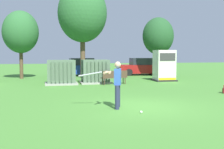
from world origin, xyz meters
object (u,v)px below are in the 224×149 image
park_bench (115,76)px  parked_car_leftmost (80,67)px  transformer_west (61,72)px  transformer_mid_west (95,72)px  batter (116,82)px  sports_ball (141,112)px  parked_car_left_of_center (141,67)px  generator_enclosure (164,66)px

park_bench → parked_car_leftmost: 8.14m
transformer_west → park_bench: 3.56m
transformer_west → park_bench: bearing=-14.1°
transformer_mid_west → batter: bearing=-94.5°
park_bench → sports_ball: bearing=-97.6°
park_bench → batter: batter is taller
parked_car_leftmost → sports_ball: bearing=-89.4°
parked_car_left_of_center → parked_car_leftmost: bearing=175.5°
sports_ball → parked_car_leftmost: size_ratio=0.02×
sports_ball → parked_car_left_of_center: bearing=71.5°
transformer_west → parked_car_leftmost: bearing=73.8°
transformer_west → batter: size_ratio=1.21×
transformer_west → parked_car_left_of_center: (7.80, 6.71, -0.04)m
batter → parked_car_left_of_center: 16.69m
transformer_west → sports_ball: 10.16m
transformer_mid_west → sports_ball: (-0.08, -10.09, -0.74)m
parked_car_leftmost → parked_car_left_of_center: size_ratio=1.00×
transformer_mid_west → park_bench: bearing=-43.9°
transformer_west → parked_car_leftmost: 7.45m
parked_car_leftmost → parked_car_left_of_center: same height
sports_ball → generator_enclosure: bearing=63.1°
transformer_mid_west → parked_car_left_of_center: size_ratio=0.49×
generator_enclosure → batter: generator_enclosure is taller
transformer_mid_west → parked_car_leftmost: same height
generator_enclosure → batter: size_ratio=1.32×
generator_enclosure → parked_car_leftmost: 8.52m
sports_ball → parked_car_leftmost: bearing=90.6°
generator_enclosure → parked_car_left_of_center: bearing=88.3°
generator_enclosure → batter: bearing=-122.3°
transformer_west → generator_enclosure: (7.62, 0.70, 0.35)m
park_bench → parked_car_left_of_center: size_ratio=0.43×
sports_ball → parked_car_left_of_center: parked_car_left_of_center is taller
transformer_mid_west → sports_ball: bearing=-90.5°
sports_ball → parked_car_left_of_center: 17.51m
generator_enclosure → batter: 11.24m
park_bench → parked_car_leftmost: bearing=99.7°
generator_enclosure → transformer_west: bearing=-174.7°
parked_car_left_of_center → transformer_west: bearing=-139.3°
transformer_west → parked_car_leftmost: (2.08, 7.16, -0.04)m
batter → sports_ball: (0.62, -1.09, -0.93)m
parked_car_leftmost → batter: bearing=-91.6°
sports_ball → batter: bearing=119.8°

